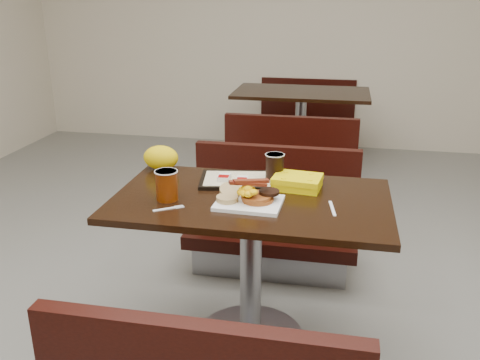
% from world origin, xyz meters
% --- Properties ---
extents(floor, '(6.00, 7.00, 0.01)m').
position_xyz_m(floor, '(0.00, 0.00, 0.00)').
color(floor, gray).
rests_on(floor, ground).
extents(wall_back, '(6.00, 0.01, 2.80)m').
position_xyz_m(wall_back, '(0.00, 3.50, 1.40)').
color(wall_back, beige).
rests_on(wall_back, ground).
extents(table_near, '(1.20, 0.70, 0.75)m').
position_xyz_m(table_near, '(0.00, 0.00, 0.38)').
color(table_near, black).
rests_on(table_near, floor).
extents(bench_near_n, '(1.00, 0.46, 0.72)m').
position_xyz_m(bench_near_n, '(0.00, 0.70, 0.36)').
color(bench_near_n, black).
rests_on(bench_near_n, floor).
extents(table_far, '(1.20, 0.70, 0.75)m').
position_xyz_m(table_far, '(0.00, 2.60, 0.38)').
color(table_far, black).
rests_on(table_far, floor).
extents(bench_far_s, '(1.00, 0.46, 0.72)m').
position_xyz_m(bench_far_s, '(0.00, 1.90, 0.36)').
color(bench_far_s, black).
rests_on(bench_far_s, floor).
extents(bench_far_n, '(1.00, 0.46, 0.72)m').
position_xyz_m(bench_far_n, '(0.00, 3.30, 0.36)').
color(bench_far_n, black).
rests_on(bench_far_n, floor).
extents(platter, '(0.28, 0.22, 0.02)m').
position_xyz_m(platter, '(0.00, -0.09, 0.76)').
color(platter, white).
rests_on(platter, table_near).
extents(pancake_stack, '(0.16, 0.16, 0.03)m').
position_xyz_m(pancake_stack, '(0.04, -0.07, 0.78)').
color(pancake_stack, '#954818').
rests_on(pancake_stack, platter).
extents(sausage_patty, '(0.10, 0.10, 0.01)m').
position_xyz_m(sausage_patty, '(0.08, -0.05, 0.80)').
color(sausage_patty, black).
rests_on(sausage_patty, pancake_stack).
extents(scrambled_eggs, '(0.11, 0.10, 0.05)m').
position_xyz_m(scrambled_eggs, '(-0.00, -0.09, 0.82)').
color(scrambled_eggs, orange).
rests_on(scrambled_eggs, pancake_stack).
extents(bacon_strips, '(0.18, 0.13, 0.01)m').
position_xyz_m(bacon_strips, '(0.00, -0.09, 0.85)').
color(bacon_strips, '#3F0409').
rests_on(bacon_strips, scrambled_eggs).
extents(muffin_bottom, '(0.09, 0.09, 0.02)m').
position_xyz_m(muffin_bottom, '(-0.09, -0.10, 0.78)').
color(muffin_bottom, tan).
rests_on(muffin_bottom, platter).
extents(muffin_top, '(0.12, 0.12, 0.05)m').
position_xyz_m(muffin_top, '(-0.09, -0.04, 0.79)').
color(muffin_top, tan).
rests_on(muffin_top, platter).
extents(coffee_cup_near, '(0.11, 0.11, 0.13)m').
position_xyz_m(coffee_cup_near, '(-0.35, -0.10, 0.82)').
color(coffee_cup_near, '#923905').
rests_on(coffee_cup_near, table_near).
extents(fork, '(0.12, 0.09, 0.00)m').
position_xyz_m(fork, '(-0.33, -0.21, 0.75)').
color(fork, white).
rests_on(fork, table_near).
extents(knife, '(0.04, 0.15, 0.00)m').
position_xyz_m(knife, '(0.35, -0.06, 0.75)').
color(knife, white).
rests_on(knife, table_near).
extents(condiment_syrup, '(0.04, 0.04, 0.01)m').
position_xyz_m(condiment_syrup, '(-0.21, 0.10, 0.75)').
color(condiment_syrup, '#C24E08').
rests_on(condiment_syrup, table_near).
extents(condiment_ketchup, '(0.04, 0.04, 0.01)m').
position_xyz_m(condiment_ketchup, '(-0.13, 0.07, 0.75)').
color(condiment_ketchup, '#8C0504').
rests_on(condiment_ketchup, table_near).
extents(tray, '(0.38, 0.30, 0.02)m').
position_xyz_m(tray, '(-0.10, 0.18, 0.76)').
color(tray, black).
rests_on(tray, table_near).
extents(hashbrown_sleeve_left, '(0.06, 0.08, 0.02)m').
position_xyz_m(hashbrown_sleeve_left, '(-0.16, 0.16, 0.78)').
color(hashbrown_sleeve_left, silver).
rests_on(hashbrown_sleeve_left, tray).
extents(hashbrown_sleeve_right, '(0.06, 0.07, 0.02)m').
position_xyz_m(hashbrown_sleeve_right, '(-0.07, 0.14, 0.78)').
color(hashbrown_sleeve_right, silver).
rests_on(hashbrown_sleeve_right, tray).
extents(coffee_cup_far, '(0.10, 0.10, 0.12)m').
position_xyz_m(coffee_cup_far, '(0.07, 0.22, 0.82)').
color(coffee_cup_far, black).
rests_on(coffee_cup_far, tray).
extents(clamshell, '(0.23, 0.18, 0.06)m').
position_xyz_m(clamshell, '(0.19, 0.15, 0.78)').
color(clamshell, yellow).
rests_on(clamshell, table_near).
extents(paper_bag, '(0.19, 0.15, 0.12)m').
position_xyz_m(paper_bag, '(-0.51, 0.28, 0.81)').
color(paper_bag, yellow).
rests_on(paper_bag, table_near).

